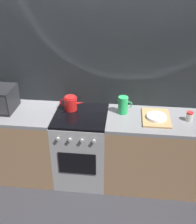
% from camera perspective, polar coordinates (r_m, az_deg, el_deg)
% --- Properties ---
extents(ground_plane, '(8.00, 8.00, 0.00)m').
position_cam_1_polar(ground_plane, '(3.58, -3.25, -13.14)').
color(ground_plane, '#2D2D33').
extents(back_wall, '(3.60, 0.05, 2.40)m').
position_cam_1_polar(back_wall, '(3.19, -2.93, 6.96)').
color(back_wall, gray).
rests_on(back_wall, ground_plane).
extents(counter_left, '(1.20, 0.60, 0.90)m').
position_cam_1_polar(counter_left, '(3.54, -18.08, -6.07)').
color(counter_left, '#997251').
rests_on(counter_left, ground_plane).
extents(stove_unit, '(0.60, 0.63, 0.90)m').
position_cam_1_polar(stove_unit, '(3.29, -3.47, -7.41)').
color(stove_unit, '#9E9EA3').
rests_on(stove_unit, ground_plane).
extents(counter_right, '(1.20, 0.60, 0.90)m').
position_cam_1_polar(counter_right, '(3.28, 12.38, -8.27)').
color(counter_right, '#997251').
rests_on(counter_right, ground_plane).
extents(kettle, '(0.28, 0.15, 0.17)m').
position_cam_1_polar(kettle, '(3.12, -5.80, 1.86)').
color(kettle, red).
rests_on(kettle, stove_unit).
extents(pitcher, '(0.16, 0.11, 0.20)m').
position_cam_1_polar(pitcher, '(3.04, 5.33, 1.47)').
color(pitcher, green).
rests_on(pitcher, counter_right).
extents(dish_pile, '(0.30, 0.40, 0.06)m').
position_cam_1_polar(dish_pile, '(3.02, 12.19, -1.12)').
color(dish_pile, tan).
rests_on(dish_pile, counter_right).
extents(spice_jar, '(0.08, 0.08, 0.10)m').
position_cam_1_polar(spice_jar, '(3.07, 18.77, -0.90)').
color(spice_jar, silver).
rests_on(spice_jar, counter_right).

